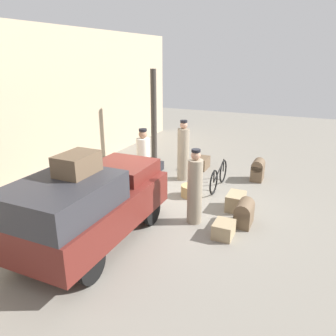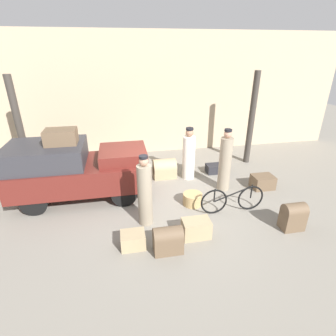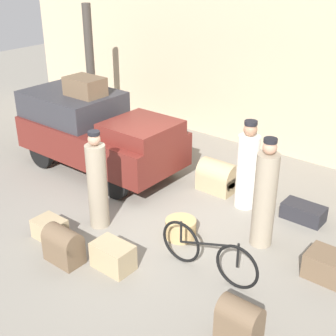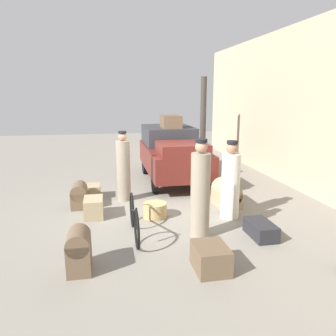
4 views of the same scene
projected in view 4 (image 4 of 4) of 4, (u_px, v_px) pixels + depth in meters
ground_plane at (158, 205)px, 7.96m from camera, size 30.00×30.00×0.00m
station_building_facade at (318, 109)px, 8.21m from camera, size 16.00×0.15×4.50m
canopy_pillar_left at (203, 123)px, 11.79m from camera, size 0.21×0.21×3.22m
truck at (172, 152)px, 10.06m from camera, size 3.62×1.65×1.60m
bicycle at (134, 218)px, 6.12m from camera, size 1.69×0.04×0.74m
wicker_basket at (155, 210)px, 7.12m from camera, size 0.52×0.52×0.32m
porter_with_bicycle at (123, 169)px, 8.14m from camera, size 0.34×0.34×1.75m
porter_standing_middle at (200, 193)px, 6.00m from camera, size 0.36×0.36×1.85m
porter_lifting_near_truck at (231, 183)px, 6.99m from camera, size 0.39×0.39×1.68m
suitcase_tan_flat at (261, 229)px, 6.14m from camera, size 0.74×0.40×0.29m
trunk_large_brown at (211, 258)px, 4.97m from camera, size 0.63×0.49×0.39m
trunk_umber_medium at (92, 191)px, 8.48m from camera, size 0.51×0.41×0.33m
suitcase_black_upright at (79, 250)px, 4.90m from camera, size 0.51×0.35×0.67m
suitcase_small_leather at (94, 208)px, 7.14m from camera, size 0.62×0.41×0.42m
trunk_barrel_dark at (226, 194)px, 7.85m from camera, size 0.73×0.53×0.62m
trunk_wicker_pale at (79, 195)px, 7.73m from camera, size 0.60×0.36×0.58m
trunk_on_truck_roof at (171, 122)px, 10.10m from camera, size 0.79×0.56×0.39m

